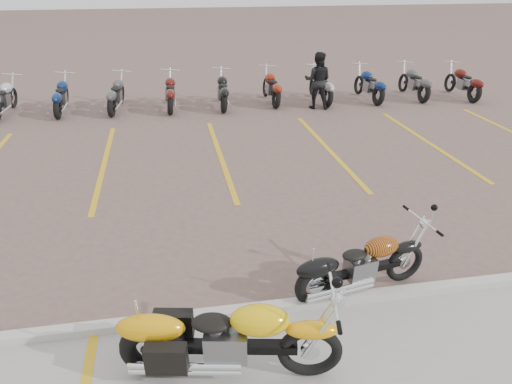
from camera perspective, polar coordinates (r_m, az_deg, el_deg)
ground at (r=8.42m, az=-0.84°, el=-5.21°), size 100.00×100.00×0.00m
curb at (r=6.75m, az=2.13°, el=-13.06°), size 60.00×0.18×0.12m
parking_stripes at (r=12.03m, az=-4.10°, el=4.15°), size 38.00×5.50×0.01m
yellow_cruiser at (r=5.62m, az=-3.52°, el=-16.46°), size 2.41×0.64×1.00m
flame_cruiser at (r=7.02m, az=11.62°, el=-8.44°), size 2.01×0.53×0.84m
person_b at (r=16.12m, az=7.06°, el=12.53°), size 1.05×0.95×1.76m
bg_bike_row at (r=16.13m, az=-6.95°, el=11.36°), size 18.83×2.01×1.10m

